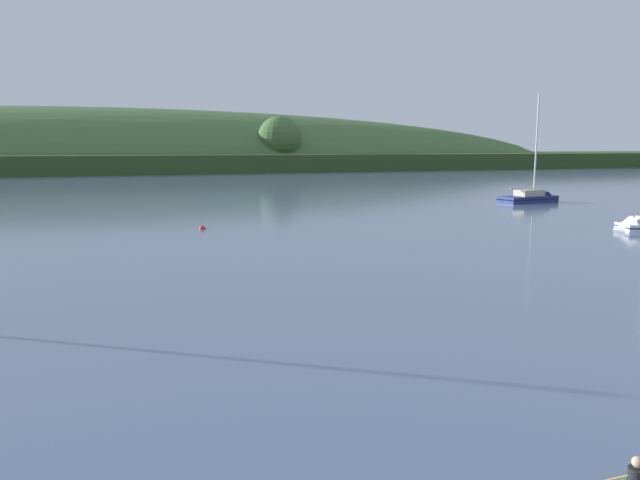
# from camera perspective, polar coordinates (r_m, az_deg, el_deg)

# --- Properties ---
(far_shoreline_hill) EXTENTS (471.11, 147.47, 38.69)m
(far_shoreline_hill) POSITION_cam_1_polar(r_m,az_deg,el_deg) (207.99, -19.00, 6.71)
(far_shoreline_hill) COLOR #314A21
(far_shoreline_hill) RESTS_ON ground
(sailboat_midwater_white) EXTENTS (8.54, 4.37, 14.04)m
(sailboat_midwater_white) POSITION_cam_1_polar(r_m,az_deg,el_deg) (76.11, 19.83, 3.62)
(sailboat_midwater_white) COLOR navy
(sailboat_midwater_white) RESTS_ON ground
(mooring_buoy_off_fishing_boat) EXTENTS (0.55, 0.55, 0.63)m
(mooring_buoy_off_fishing_boat) POSITION_cam_1_polar(r_m,az_deg,el_deg) (48.90, -11.23, 1.04)
(mooring_buoy_off_fishing_boat) COLOR red
(mooring_buoy_off_fishing_boat) RESTS_ON ground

